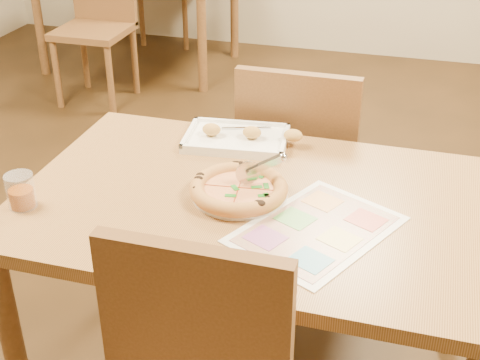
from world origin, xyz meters
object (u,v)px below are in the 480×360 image
(dining_table, at_px, (257,225))
(bg_chair_near, at_px, (98,8))
(menu, at_px, (317,229))
(appetizer_tray, at_px, (240,138))
(plate, at_px, (240,194))
(pizza, at_px, (239,189))
(pizza_cutter, at_px, (260,167))
(chair_far, at_px, (300,153))
(glass_tumbler, at_px, (21,193))

(dining_table, distance_m, bg_chair_near, 2.72)
(dining_table, xyz_separation_m, menu, (0.18, -0.11, 0.09))
(appetizer_tray, bearing_deg, bg_chair_near, 127.77)
(plate, bearing_deg, menu, -24.97)
(pizza, relative_size, pizza_cutter, 2.18)
(menu, bearing_deg, bg_chair_near, 127.71)
(chair_far, distance_m, pizza, 0.64)
(plate, height_order, pizza, pizza)
(chair_far, distance_m, menu, 0.75)
(dining_table, relative_size, menu, 3.15)
(chair_far, xyz_separation_m, menu, (0.18, -0.71, 0.16))
(chair_far, height_order, menu, chair_far)
(pizza_cutter, bearing_deg, appetizer_tray, 86.60)
(chair_far, height_order, bg_chair_near, same)
(pizza, relative_size, appetizer_tray, 0.71)
(plate, xyz_separation_m, pizza_cutter, (0.05, 0.04, 0.07))
(dining_table, relative_size, pizza_cutter, 10.60)
(pizza, relative_size, menu, 0.65)
(chair_far, distance_m, pizza_cutter, 0.61)
(dining_table, distance_m, plate, 0.10)
(appetizer_tray, distance_m, menu, 0.54)
(plate, bearing_deg, dining_table, 1.76)
(bg_chair_near, xyz_separation_m, appetizer_tray, (1.46, -1.88, 0.17))
(pizza_cutter, height_order, appetizer_tray, pizza_cutter)
(pizza, xyz_separation_m, menu, (0.23, -0.10, -0.02))
(dining_table, bearing_deg, bg_chair_near, 126.05)
(chair_far, relative_size, plate, 1.81)
(plate, relative_size, pizza, 0.97)
(pizza_cutter, bearing_deg, plate, -172.68)
(pizza_cutter, relative_size, menu, 0.30)
(plate, xyz_separation_m, appetizer_tray, (-0.09, 0.32, 0.01))
(pizza, xyz_separation_m, appetizer_tray, (-0.09, 0.33, -0.01))
(dining_table, relative_size, glass_tumbler, 13.81)
(chair_far, bearing_deg, pizza_cutter, 89.90)
(chair_far, bearing_deg, plate, 85.46)
(plate, xyz_separation_m, menu, (0.23, -0.11, -0.00))
(bg_chair_near, relative_size, pizza, 1.76)
(plate, bearing_deg, chair_far, 85.46)
(chair_far, relative_size, appetizer_tray, 1.24)
(chair_far, height_order, appetizer_tray, chair_far)
(dining_table, height_order, chair_far, chair_far)
(chair_far, distance_m, plate, 0.63)
(dining_table, bearing_deg, pizza_cutter, 91.68)
(glass_tumbler, bearing_deg, bg_chair_near, 112.77)
(plate, height_order, appetizer_tray, appetizer_tray)
(bg_chair_near, distance_m, pizza, 2.70)
(dining_table, relative_size, chair_far, 2.77)
(menu, bearing_deg, pizza, 156.93)
(bg_chair_near, distance_m, menu, 2.92)
(pizza_cutter, xyz_separation_m, menu, (0.19, -0.14, -0.08))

